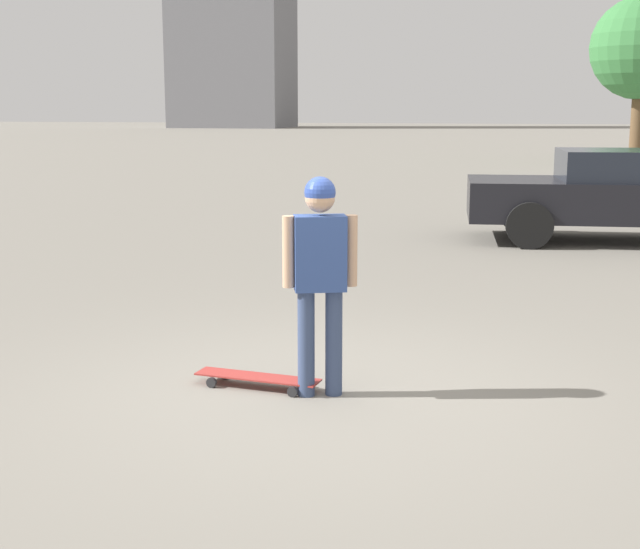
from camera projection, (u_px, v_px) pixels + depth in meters
The scene contains 4 objects.
ground_plane at pixel (320, 395), 6.54m from camera, with size 220.00×220.00×0.00m, color gray.
person at pixel (320, 264), 6.36m from camera, with size 0.51×0.31×1.60m.
skateboard at pixel (258, 378), 6.69m from camera, with size 0.98×0.34×0.09m.
car_parked_near at pixel (622, 193), 13.84m from camera, with size 4.82×2.36×1.43m.
Camera 1 is at (-1.42, 6.10, 2.08)m, focal length 50.00 mm.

